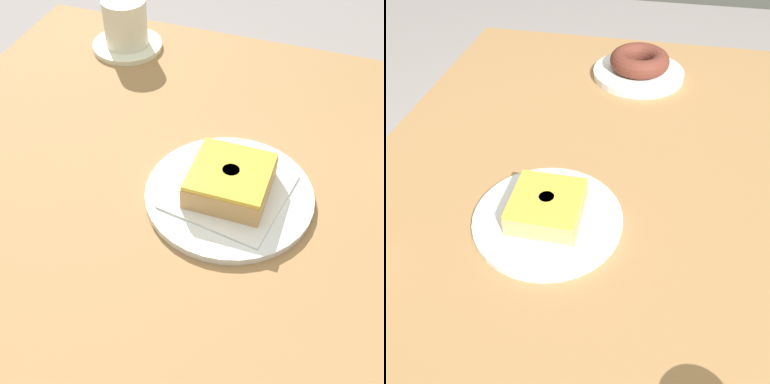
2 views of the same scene
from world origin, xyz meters
TOP-DOWN VIEW (x-y plane):
  - table at (0.00, 0.00)m, footprint 1.06×0.82m
  - plate_glazed_square at (-0.13, 0.07)m, footprint 0.22×0.22m
  - napkin_glazed_square at (-0.13, 0.07)m, footprint 0.16×0.16m
  - donut_glazed_square at (-0.13, 0.07)m, footprint 0.10×0.10m
  - coffee_cup at (-0.42, -0.21)m, footprint 0.12×0.12m

SIDE VIEW (x-z plane):
  - table at x=0.00m, z-range 0.27..0.99m
  - plate_glazed_square at x=-0.13m, z-range 0.73..0.74m
  - napkin_glazed_square at x=-0.13m, z-range 0.74..0.74m
  - donut_glazed_square at x=-0.13m, z-range 0.74..0.78m
  - coffee_cup at x=-0.42m, z-range 0.72..0.81m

